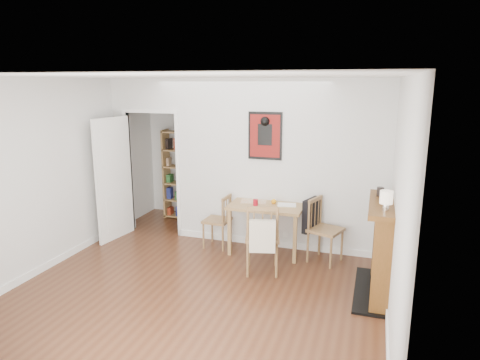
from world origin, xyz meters
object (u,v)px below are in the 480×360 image
(fireplace, at_px, (383,246))
(red_glass, at_px, (256,202))
(chair_left, at_px, (217,221))
(mantel_lamp, at_px, (386,198))
(ceramic_jar_a, at_px, (383,195))
(notebook, at_px, (287,205))
(bookshelf, at_px, (182,175))
(dining_table, at_px, (267,210))
(orange_fruit, at_px, (274,202))
(chair_right, at_px, (324,229))
(ceramic_jar_b, at_px, (380,192))
(chair_front, at_px, (262,237))

(fireplace, relative_size, red_glass, 13.07)
(chair_left, bearing_deg, fireplace, -18.57)
(red_glass, bearing_deg, mantel_lamp, -31.39)
(ceramic_jar_a, bearing_deg, notebook, 149.92)
(mantel_lamp, bearing_deg, notebook, 137.34)
(red_glass, relative_size, notebook, 0.35)
(bookshelf, bearing_deg, dining_table, -30.85)
(orange_fruit, bearing_deg, mantel_lamp, -39.02)
(chair_right, height_order, notebook, chair_right)
(chair_left, relative_size, chair_right, 0.90)
(red_glass, distance_m, ceramic_jar_b, 1.84)
(bookshelf, height_order, fireplace, bookshelf)
(ceramic_jar_b, bearing_deg, chair_left, 167.14)
(chair_right, bearing_deg, dining_table, 174.43)
(mantel_lamp, distance_m, ceramic_jar_a, 0.48)
(red_glass, xyz_separation_m, ceramic_jar_b, (1.74, -0.46, 0.42))
(chair_front, height_order, notebook, chair_front)
(chair_right, xyz_separation_m, ceramic_jar_b, (0.72, -0.49, 0.73))
(chair_left, bearing_deg, orange_fruit, 5.73)
(chair_front, bearing_deg, notebook, 77.37)
(dining_table, distance_m, notebook, 0.31)
(chair_front, bearing_deg, ceramic_jar_b, 5.39)
(chair_right, relative_size, red_glass, 9.75)
(chair_left, height_order, fireplace, fireplace)
(red_glass, relative_size, ceramic_jar_a, 0.89)
(ceramic_jar_a, bearing_deg, red_glass, 160.77)
(chair_left, relative_size, chair_front, 0.86)
(chair_front, height_order, mantel_lamp, mantel_lamp)
(orange_fruit, bearing_deg, notebook, -4.02)
(fireplace, distance_m, notebook, 1.64)
(mantel_lamp, xyz_separation_m, ceramic_jar_a, (-0.02, 0.48, -0.08))
(orange_fruit, height_order, notebook, orange_fruit)
(fireplace, xyz_separation_m, ceramic_jar_a, (-0.03, 0.13, 0.60))
(chair_front, xyz_separation_m, notebook, (0.17, 0.76, 0.26))
(ceramic_jar_a, distance_m, ceramic_jar_b, 0.16)
(chair_right, xyz_separation_m, notebook, (-0.58, 0.13, 0.28))
(notebook, bearing_deg, mantel_lamp, -42.66)
(dining_table, xyz_separation_m, ceramic_jar_a, (1.62, -0.72, 0.55))
(chair_left, relative_size, ceramic_jar_b, 7.61)
(chair_front, bearing_deg, chair_right, 39.81)
(dining_table, height_order, chair_front, chair_front)
(chair_right, relative_size, notebook, 3.44)
(chair_left, height_order, ceramic_jar_b, ceramic_jar_b)
(dining_table, relative_size, ceramic_jar_b, 9.95)
(mantel_lamp, height_order, ceramic_jar_a, mantel_lamp)
(chair_right, xyz_separation_m, mantel_lamp, (0.77, -1.12, 0.82))
(chair_front, xyz_separation_m, ceramic_jar_b, (1.46, 0.14, 0.72))
(red_glass, bearing_deg, ceramic_jar_b, -14.99)
(dining_table, bearing_deg, bookshelf, 149.15)
(chair_front, relative_size, red_glass, 10.30)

